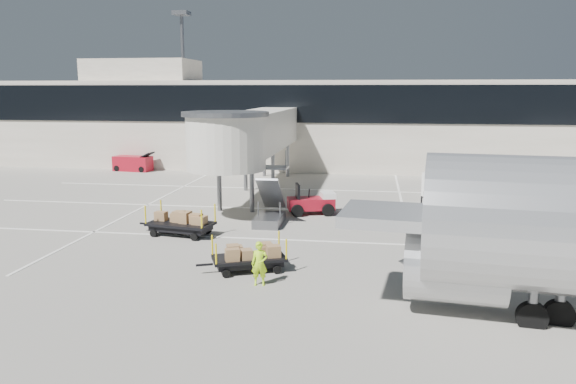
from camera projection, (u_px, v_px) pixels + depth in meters
name	position (u px, v px, depth m)	size (l,w,h in m)	color
ground	(279.00, 251.00, 25.38)	(140.00, 140.00, 0.00)	#AAA598
lane_markings	(294.00, 208.00, 34.55)	(40.00, 30.00, 0.02)	white
terminal	(327.00, 122.00, 53.80)	(64.00, 12.11, 15.20)	silver
jet_bridge	(251.00, 134.00, 37.12)	(5.70, 20.40, 6.03)	silver
baggage_tug	(312.00, 203.00, 32.96)	(2.99, 2.35, 1.80)	maroon
suitcase_cart	(453.00, 214.00, 30.23)	(4.24, 2.23, 1.63)	black
box_cart_near	(250.00, 257.00, 22.63)	(3.60, 2.45, 1.40)	black
box_cart_far	(180.00, 223.00, 28.08)	(4.08, 2.16, 1.56)	black
ground_worker	(260.00, 264.00, 20.86)	(0.61, 0.40, 1.68)	#AFE918
minivan	(449.00, 180.00, 38.40)	(3.87, 5.29, 1.86)	white
belt_loader	(133.00, 164.00, 50.35)	(3.75, 1.82, 1.74)	maroon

